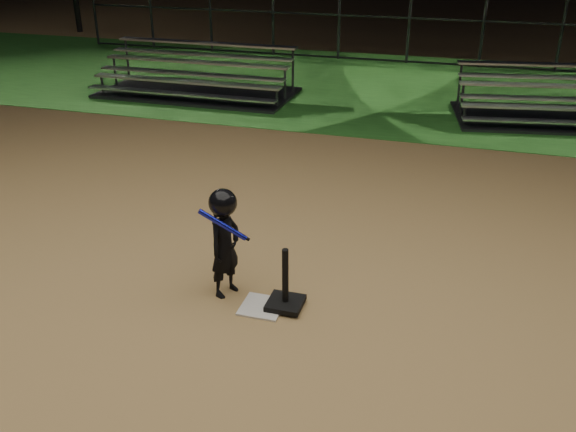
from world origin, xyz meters
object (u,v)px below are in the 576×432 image
object	(u,v)px
home_plate	(262,307)
bleacher_right	(563,111)
child_batter	(225,240)
batting_tee	(285,296)
bleacher_left	(197,85)

from	to	relation	value
home_plate	bleacher_right	xyz separation A→B (m)	(3.76, 8.25, 0.20)
child_batter	batting_tee	bearing A→B (deg)	-75.89
home_plate	child_batter	world-z (taller)	child_batter
batting_tee	home_plate	bearing A→B (deg)	-161.78
home_plate	child_batter	bearing A→B (deg)	159.61
child_batter	bleacher_right	bearing A→B (deg)	-5.81
home_plate	bleacher_left	distance (m)	9.16
batting_tee	child_batter	size ratio (longest dim) A/B	0.55
batting_tee	bleacher_left	world-z (taller)	bleacher_left
home_plate	bleacher_left	world-z (taller)	bleacher_left
batting_tee	bleacher_left	xyz separation A→B (m)	(-4.57, 7.99, 0.08)
home_plate	bleacher_left	size ratio (longest dim) A/B	0.10
child_batter	bleacher_left	world-z (taller)	child_batter
batting_tee	child_batter	bearing A→B (deg)	172.19
home_plate	bleacher_right	distance (m)	9.06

